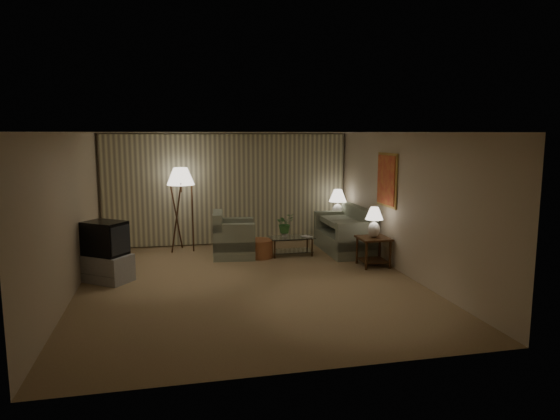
# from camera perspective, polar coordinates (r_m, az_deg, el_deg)

# --- Properties ---
(ground) EXTENTS (7.00, 7.00, 0.00)m
(ground) POSITION_cam_1_polar(r_m,az_deg,el_deg) (9.15, -3.42, -8.36)
(ground) COLOR #9D8556
(ground) RESTS_ON ground
(room_shell) EXTENTS (6.04, 7.02, 2.72)m
(room_shell) POSITION_cam_1_polar(r_m,az_deg,el_deg) (10.29, -4.72, 3.46)
(room_shell) COLOR #C2B195
(room_shell) RESTS_ON ground
(sofa) EXTENTS (1.82, 0.92, 0.81)m
(sofa) POSITION_cam_1_polar(r_m,az_deg,el_deg) (11.54, 7.32, -2.76)
(sofa) COLOR gray
(sofa) RESTS_ON ground
(armchair) EXTENTS (1.14, 1.11, 0.79)m
(armchair) POSITION_cam_1_polar(r_m,az_deg,el_deg) (11.01, -5.29, -3.32)
(armchair) COLOR gray
(armchair) RESTS_ON ground
(side_table_near) EXTENTS (0.61, 0.61, 0.60)m
(side_table_near) POSITION_cam_1_polar(r_m,az_deg,el_deg) (10.37, 10.63, -4.06)
(side_table_near) COLOR #331F0E
(side_table_near) RESTS_ON ground
(side_table_far) EXTENTS (0.46, 0.39, 0.60)m
(side_table_far) POSITION_cam_1_polar(r_m,az_deg,el_deg) (12.43, 6.56, -1.98)
(side_table_far) COLOR #331F0E
(side_table_far) RESTS_ON ground
(table_lamp_near) EXTENTS (0.36, 0.36, 0.62)m
(table_lamp_near) POSITION_cam_1_polar(r_m,az_deg,el_deg) (10.26, 10.71, -1.08)
(table_lamp_near) COLOR white
(table_lamp_near) RESTS_ON side_table_near
(table_lamp_far) EXTENTS (0.43, 0.43, 0.74)m
(table_lamp_far) POSITION_cam_1_polar(r_m,az_deg,el_deg) (12.33, 6.61, 0.96)
(table_lamp_far) COLOR white
(table_lamp_far) RESTS_ON side_table_far
(coffee_table) EXTENTS (0.98, 0.54, 0.41)m
(coffee_table) POSITION_cam_1_polar(r_m,az_deg,el_deg) (11.12, 1.31, -3.81)
(coffee_table) COLOR silver
(coffee_table) RESTS_ON ground
(tv_cabinet) EXTENTS (1.41, 1.40, 0.50)m
(tv_cabinet) POSITION_cam_1_polar(r_m,az_deg,el_deg) (9.73, -19.21, -6.26)
(tv_cabinet) COLOR #A5A5A7
(tv_cabinet) RESTS_ON ground
(crt_tv) EXTENTS (1.21, 1.20, 0.61)m
(crt_tv) POSITION_cam_1_polar(r_m,az_deg,el_deg) (9.61, -19.38, -3.05)
(crt_tv) COLOR black
(crt_tv) RESTS_ON tv_cabinet
(floor_lamp) EXTENTS (0.62, 0.62, 1.92)m
(floor_lamp) POSITION_cam_1_polar(r_m,az_deg,el_deg) (11.64, -11.19, 0.26)
(floor_lamp) COLOR #331F0E
(floor_lamp) RESTS_ON ground
(ottoman) EXTENTS (0.73, 0.73, 0.39)m
(ottoman) POSITION_cam_1_polar(r_m,az_deg,el_deg) (10.96, -2.35, -4.42)
(ottoman) COLOR #9F5836
(ottoman) RESTS_ON ground
(vase) EXTENTS (0.18, 0.18, 0.14)m
(vase) POSITION_cam_1_polar(r_m,az_deg,el_deg) (11.04, 0.56, -2.77)
(vase) COLOR white
(vase) RESTS_ON coffee_table
(flowers) EXTENTS (0.49, 0.46, 0.43)m
(flowers) POSITION_cam_1_polar(r_m,az_deg,el_deg) (10.98, 0.56, -1.30)
(flowers) COLOR #3B7936
(flowers) RESTS_ON vase
(book) EXTENTS (0.26, 0.29, 0.02)m
(book) POSITION_cam_1_polar(r_m,az_deg,el_deg) (11.05, 2.70, -3.10)
(book) COLOR olive
(book) RESTS_ON coffee_table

